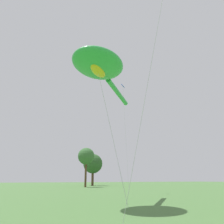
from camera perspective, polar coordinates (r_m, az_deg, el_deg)
big_show_kite at (r=19.83m, az=-3.02°, el=10.87°), size 10.26×10.84×11.44m
small_kite_streamer_purple at (r=37.24m, az=2.75°, el=4.24°), size 0.72×1.85×16.54m
tree_broad_distant at (r=59.39m, az=-6.26°, el=-10.66°), size 4.08×4.08×9.35m
tree_oak_left at (r=73.67m, az=-4.65°, el=-12.38°), size 5.82×5.82×9.33m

